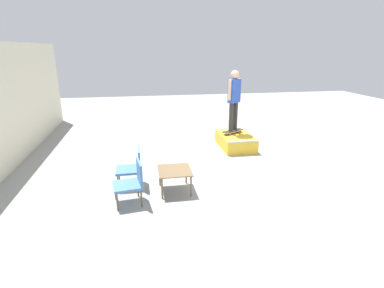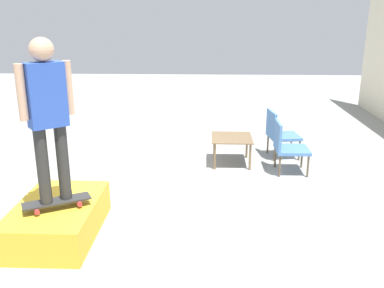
{
  "view_description": "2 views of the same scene",
  "coord_description": "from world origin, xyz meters",
  "px_view_note": "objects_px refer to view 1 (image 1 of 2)",
  "views": [
    {
      "loc": [
        -6.75,
        1.95,
        2.86
      ],
      "look_at": [
        -0.24,
        0.8,
        0.72
      ],
      "focal_mm": 28.0,
      "sensor_mm": 36.0,
      "label": 1
    },
    {
      "loc": [
        5.85,
        0.91,
        2.49
      ],
      "look_at": [
        -0.07,
        0.68,
        0.66
      ],
      "focal_mm": 40.0,
      "sensor_mm": 36.0,
      "label": 2
    }
  ],
  "objects_px": {
    "skate_ramp_box": "(235,141)",
    "coffee_table": "(175,173)",
    "patio_chair_right": "(133,166)",
    "skateboard_on_ramp": "(233,131)",
    "person_skater": "(234,96)",
    "patio_chair_left": "(132,181)"
  },
  "relations": [
    {
      "from": "skate_ramp_box",
      "to": "coffee_table",
      "type": "xyz_separation_m",
      "value": [
        -2.53,
        2.13,
        0.21
      ]
    },
    {
      "from": "coffee_table",
      "to": "patio_chair_right",
      "type": "bearing_deg",
      "value": 65.6
    },
    {
      "from": "skateboard_on_ramp",
      "to": "person_skater",
      "type": "relative_size",
      "value": 0.42
    },
    {
      "from": "skate_ramp_box",
      "to": "coffee_table",
      "type": "distance_m",
      "value": 3.31
    },
    {
      "from": "person_skater",
      "to": "patio_chair_right",
      "type": "relative_size",
      "value": 2.1
    },
    {
      "from": "skateboard_on_ramp",
      "to": "patio_chair_right",
      "type": "xyz_separation_m",
      "value": [
        -2.28,
        2.93,
        -0.02
      ]
    },
    {
      "from": "person_skater",
      "to": "patio_chair_right",
      "type": "height_order",
      "value": "person_skater"
    },
    {
      "from": "skate_ramp_box",
      "to": "patio_chair_left",
      "type": "xyz_separation_m",
      "value": [
        -2.9,
        2.98,
        0.26
      ]
    },
    {
      "from": "skateboard_on_ramp",
      "to": "coffee_table",
      "type": "bearing_deg",
      "value": -155.84
    },
    {
      "from": "skate_ramp_box",
      "to": "patio_chair_left",
      "type": "bearing_deg",
      "value": 134.23
    },
    {
      "from": "person_skater",
      "to": "patio_chair_left",
      "type": "xyz_separation_m",
      "value": [
        -3.04,
        2.93,
        -1.07
      ]
    },
    {
      "from": "patio_chair_left",
      "to": "patio_chair_right",
      "type": "relative_size",
      "value": 1.0
    },
    {
      "from": "skate_ramp_box",
      "to": "coffee_table",
      "type": "relative_size",
      "value": 1.98
    },
    {
      "from": "patio_chair_right",
      "to": "person_skater",
      "type": "bearing_deg",
      "value": 127.48
    },
    {
      "from": "skate_ramp_box",
      "to": "patio_chair_right",
      "type": "bearing_deg",
      "value": 125.69
    },
    {
      "from": "skateboard_on_ramp",
      "to": "patio_chair_right",
      "type": "height_order",
      "value": "patio_chair_right"
    },
    {
      "from": "skate_ramp_box",
      "to": "patio_chair_left",
      "type": "relative_size",
      "value": 1.72
    },
    {
      "from": "person_skater",
      "to": "patio_chair_left",
      "type": "height_order",
      "value": "person_skater"
    },
    {
      "from": "skate_ramp_box",
      "to": "person_skater",
      "type": "bearing_deg",
      "value": 22.41
    },
    {
      "from": "skate_ramp_box",
      "to": "skateboard_on_ramp",
      "type": "xyz_separation_m",
      "value": [
        0.13,
        0.06,
        0.28
      ]
    },
    {
      "from": "coffee_table",
      "to": "patio_chair_right",
      "type": "distance_m",
      "value": 0.94
    },
    {
      "from": "person_skater",
      "to": "patio_chair_left",
      "type": "relative_size",
      "value": 2.1
    }
  ]
}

